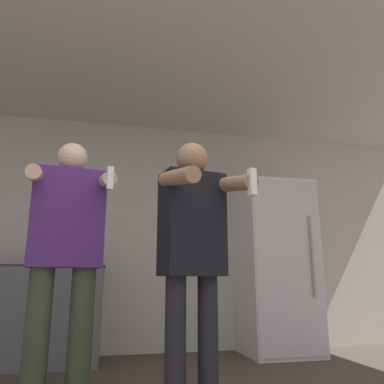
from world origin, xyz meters
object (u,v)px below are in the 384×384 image
Objects in this scene: person_woman_foreground at (193,247)px; person_man_side at (66,251)px; bottle_clear_vodka at (96,253)px; bottle_tall_gin at (30,254)px; refrigerator at (275,266)px; bottle_green_wine at (77,254)px.

person_man_side is at bearing 149.12° from person_woman_foreground.
bottle_tall_gin is at bearing -180.00° from bottle_clear_vodka.
refrigerator reaches higher than bottle_tall_gin.
person_man_side reaches higher than bottle_clear_vodka.
person_man_side is at bearing -71.48° from bottle_tall_gin.
bottle_green_wine is at bearing 91.65° from person_man_side.
bottle_green_wine is (-0.18, -0.00, -0.01)m from bottle_clear_vodka.
refrigerator reaches higher than bottle_clear_vodka.
refrigerator reaches higher than person_man_side.
bottle_tall_gin is at bearing 108.52° from person_man_side.
person_woman_foreground reaches higher than bottle_green_wine.
person_man_side is at bearing -95.50° from bottle_clear_vodka.
person_woman_foreground is at bearing -72.88° from bottle_clear_vodka.
bottle_green_wine is 0.19× the size of person_man_side.
bottle_tall_gin is 2.26m from person_woman_foreground.
bottle_tall_gin is at bearing 180.00° from bottle_green_wine.
refrigerator is at bearing -1.94° from bottle_tall_gin.
person_woman_foreground is (0.77, -1.90, -0.07)m from bottle_green_wine.
bottle_clear_vodka is at bearing 0.00° from bottle_tall_gin.
bottle_clear_vodka is 1.13× the size of bottle_tall_gin.
refrigerator is 6.06× the size of bottle_tall_gin.
bottle_green_wine is 0.20× the size of person_woman_foreground.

